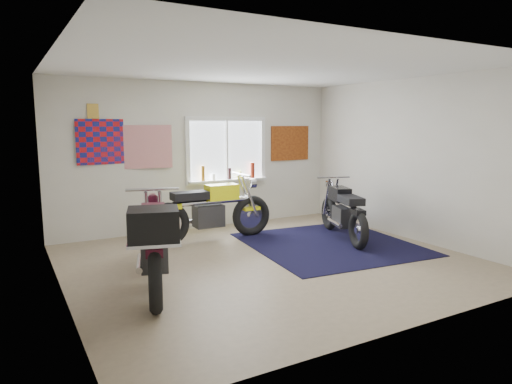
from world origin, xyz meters
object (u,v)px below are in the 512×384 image
navy_rug (330,244)px  black_chrome_bike (343,213)px  yellow_triumph (211,212)px  maroon_tourer (154,243)px

navy_rug → black_chrome_bike: 0.65m
yellow_triumph → navy_rug: bearing=-35.7°
black_chrome_bike → navy_rug: bearing=134.9°
yellow_triumph → maroon_tourer: (-1.53, -1.88, 0.10)m
navy_rug → maroon_tourer: size_ratio=1.18×
navy_rug → yellow_triumph: size_ratio=1.17×
yellow_triumph → black_chrome_bike: 2.24m
yellow_triumph → maroon_tourer: maroon_tourer is taller
yellow_triumph → black_chrome_bike: bearing=-24.8°
navy_rug → black_chrome_bike: black_chrome_bike is taller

